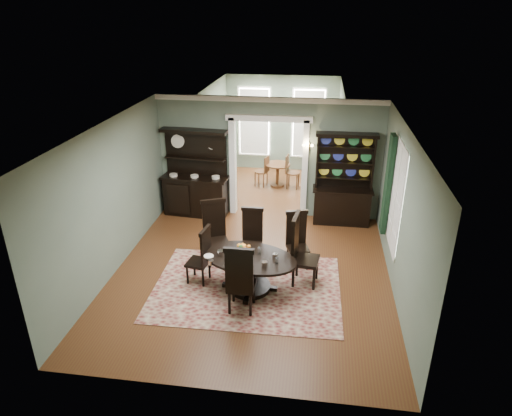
# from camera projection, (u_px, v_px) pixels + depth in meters

# --- Properties ---
(room) EXTENTS (5.51, 6.01, 3.01)m
(room) POSITION_uv_depth(u_px,v_px,m) (251.00, 203.00, 8.54)
(room) COLOR #593317
(room) RESTS_ON ground
(parlor) EXTENTS (3.51, 3.50, 3.01)m
(parlor) POSITION_uv_depth(u_px,v_px,m) (278.00, 131.00, 13.51)
(parlor) COLOR #593317
(parlor) RESTS_ON ground
(doorway_trim) EXTENTS (2.08, 0.25, 2.57)m
(doorway_trim) POSITION_uv_depth(u_px,v_px,m) (269.00, 153.00, 11.19)
(doorway_trim) COLOR white
(doorway_trim) RESTS_ON floor
(right_window) EXTENTS (0.15, 1.47, 2.12)m
(right_window) POSITION_uv_depth(u_px,v_px,m) (392.00, 191.00, 8.98)
(right_window) COLOR white
(right_window) RESTS_ON wall_right
(wall_sconce) EXTENTS (0.27, 0.21, 0.21)m
(wall_sconce) POSITION_uv_depth(u_px,v_px,m) (308.00, 146.00, 10.82)
(wall_sconce) COLOR #C08333
(wall_sconce) RESTS_ON back_wall_right
(rug) EXTENTS (3.59, 2.68, 0.01)m
(rug) POSITION_uv_depth(u_px,v_px,m) (247.00, 288.00, 8.75)
(rug) COLOR maroon
(rug) RESTS_ON floor
(dining_table) EXTENTS (2.02, 2.01, 0.71)m
(dining_table) POSITION_uv_depth(u_px,v_px,m) (249.00, 267.00, 8.51)
(dining_table) COLOR black
(dining_table) RESTS_ON rug
(centerpiece) EXTENTS (1.42, 0.91, 0.23)m
(centerpiece) POSITION_uv_depth(u_px,v_px,m) (245.00, 252.00, 8.45)
(centerpiece) COLOR silver
(centerpiece) RESTS_ON dining_table
(chair_far_left) EXTENTS (0.65, 0.63, 1.35)m
(chair_far_left) POSITION_uv_depth(u_px,v_px,m) (215.00, 229.00, 9.44)
(chair_far_left) COLOR black
(chair_far_left) RESTS_ON rug
(chair_far_mid) EXTENTS (0.46, 0.43, 1.20)m
(chair_far_mid) POSITION_uv_depth(u_px,v_px,m) (252.00, 234.00, 9.41)
(chair_far_mid) COLOR black
(chair_far_mid) RESTS_ON rug
(chair_far_right) EXTENTS (0.54, 0.53, 1.19)m
(chair_far_right) POSITION_uv_depth(u_px,v_px,m) (297.00, 237.00, 9.30)
(chair_far_right) COLOR black
(chair_far_right) RESTS_ON rug
(chair_end_left) EXTENTS (0.48, 0.49, 1.18)m
(chair_end_left) POSITION_uv_depth(u_px,v_px,m) (202.00, 254.00, 8.69)
(chair_end_left) COLOR black
(chair_end_left) RESTS_ON rug
(chair_end_right) EXTENTS (0.56, 0.58, 1.43)m
(chair_end_right) POSITION_uv_depth(u_px,v_px,m) (300.00, 248.00, 8.63)
(chair_end_right) COLOR black
(chair_end_right) RESTS_ON rug
(chair_near) EXTENTS (0.52, 0.47, 1.35)m
(chair_near) POSITION_uv_depth(u_px,v_px,m) (240.00, 278.00, 7.77)
(chair_near) COLOR black
(chair_near) RESTS_ON rug
(sideboard) EXTENTS (1.72, 0.74, 2.20)m
(sideboard) POSITION_uv_depth(u_px,v_px,m) (196.00, 186.00, 11.54)
(sideboard) COLOR black
(sideboard) RESTS_ON floor
(welsh_dresser) EXTENTS (1.45, 0.54, 2.25)m
(welsh_dresser) POSITION_uv_depth(u_px,v_px,m) (343.00, 191.00, 11.06)
(welsh_dresser) COLOR black
(welsh_dresser) RESTS_ON floor
(parlor_table) EXTENTS (0.75, 0.75, 0.69)m
(parlor_table) POSITION_uv_depth(u_px,v_px,m) (278.00, 171.00, 13.44)
(parlor_table) COLOR #5C321A
(parlor_table) RESTS_ON parlor_floor
(parlor_chair_left) EXTENTS (0.42, 0.41, 0.92)m
(parlor_chair_left) POSITION_uv_depth(u_px,v_px,m) (263.00, 170.00, 13.42)
(parlor_chair_left) COLOR #5C321A
(parlor_chair_left) RESTS_ON parlor_floor
(parlor_chair_right) EXTENTS (0.43, 0.42, 0.98)m
(parlor_chair_right) POSITION_uv_depth(u_px,v_px,m) (291.00, 171.00, 13.28)
(parlor_chair_right) COLOR #5C321A
(parlor_chair_right) RESTS_ON parlor_floor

